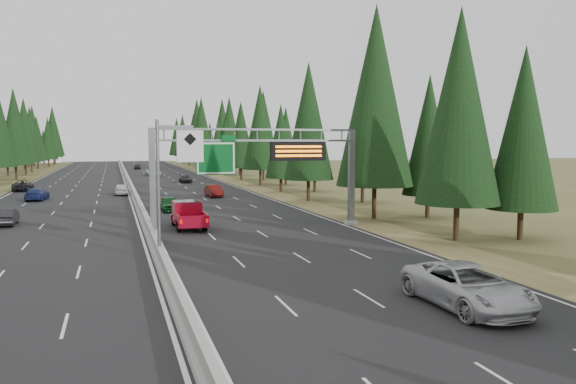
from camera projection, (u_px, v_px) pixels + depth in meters
The scene contains 17 objects.
road at pixel (130, 188), 84.13m from camera, with size 32.00×260.00×0.08m, color black.
shoulder_right at pixel (246, 185), 89.43m from camera, with size 3.60×260.00×0.06m, color olive.
median_barrier at pixel (130, 185), 84.10m from camera, with size 0.70×260.00×0.85m.
sign_gantry at pixel (266, 162), 43.43m from camera, with size 16.75×0.98×7.80m.
hov_sign_pole at pixel (169, 179), 31.57m from camera, with size 2.80×0.50×8.00m.
tree_row_right at pixel (275, 127), 87.21m from camera, with size 11.95×244.98×18.99m.
silver_minivan at pixel (467, 286), 22.80m from camera, with size 2.93×6.35×1.76m, color #B3B3B8.
red_pickup at pixel (188, 213), 44.56m from camera, with size 2.25×6.31×2.05m.
car_ahead_green at pixel (170, 204), 55.17m from camera, with size 1.73×4.31×1.47m, color #13531E.
car_ahead_dkred at pixel (214, 191), 69.78m from camera, with size 1.55×4.45×1.46m, color #550E0C.
car_ahead_dkgrey at pixel (185, 179), 94.90m from camera, with size 1.78×4.39×1.27m, color black.
car_ahead_white at pixel (153, 172), 115.76m from camera, with size 2.51×5.45×1.51m, color white.
car_ahead_far at pixel (137, 167), 143.41m from camera, with size 1.62×4.03×1.37m, color black.
car_onc_near at pixel (6, 217), 45.75m from camera, with size 1.49×4.26×1.40m, color black.
car_onc_blue at pixel (37, 194), 65.61m from camera, with size 2.04×5.02×1.46m, color navy.
car_onc_white at pixel (121, 189), 72.28m from camera, with size 1.74×4.32×1.47m, color silver.
car_onc_far at pixel (23, 186), 78.47m from camera, with size 2.50×5.42×1.51m, color black.
Camera 1 is at (-2.41, -7.12, 6.76)m, focal length 35.00 mm.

